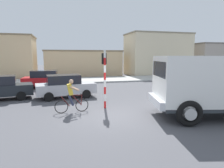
# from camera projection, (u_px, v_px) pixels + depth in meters

# --- Properties ---
(ground_plane) EXTENTS (120.00, 120.00, 0.00)m
(ground_plane) POSITION_uv_depth(u_px,v_px,m) (114.00, 115.00, 9.65)
(ground_plane) COLOR #4C4C51
(sidewalk_far) EXTENTS (80.00, 5.00, 0.16)m
(sidewalk_far) POSITION_uv_depth(u_px,v_px,m) (82.00, 80.00, 23.29)
(sidewalk_far) COLOR #ADADA8
(sidewalk_far) RESTS_ON ground
(truck_foreground) EXTENTS (5.84, 3.72, 2.90)m
(truck_foreground) POSITION_uv_depth(u_px,v_px,m) (213.00, 82.00, 9.20)
(truck_foreground) COLOR white
(truck_foreground) RESTS_ON ground
(cyclist) EXTENTS (1.73, 0.50, 1.72)m
(cyclist) POSITION_uv_depth(u_px,v_px,m) (71.00, 96.00, 10.06)
(cyclist) COLOR black
(cyclist) RESTS_ON ground
(traffic_light_pole) EXTENTS (0.24, 0.43, 3.20)m
(traffic_light_pole) POSITION_uv_depth(u_px,v_px,m) (105.00, 71.00, 10.83)
(traffic_light_pole) COLOR red
(traffic_light_pole) RESTS_ON ground
(car_red_near) EXTENTS (4.19, 2.28, 1.60)m
(car_red_near) POSITION_uv_depth(u_px,v_px,m) (65.00, 86.00, 13.77)
(car_red_near) COLOR #B7B7BC
(car_red_near) RESTS_ON ground
(car_white_mid) EXTENTS (4.11, 2.09, 1.60)m
(car_white_mid) POSITION_uv_depth(u_px,v_px,m) (46.00, 79.00, 17.99)
(car_white_mid) COLOR red
(car_white_mid) RESTS_ON ground
(building_mid_block) EXTENTS (11.24, 5.45, 3.75)m
(building_mid_block) POSITION_uv_depth(u_px,v_px,m) (83.00, 63.00, 30.04)
(building_mid_block) COLOR #D1B284
(building_mid_block) RESTS_ON ground
(building_corner_right) EXTENTS (9.71, 5.50, 6.42)m
(building_corner_right) POSITION_uv_depth(u_px,v_px,m) (157.00, 54.00, 31.29)
(building_corner_right) COLOR beige
(building_corner_right) RESTS_ON ground
(building_set_back) EXTENTS (10.32, 5.80, 5.04)m
(building_set_back) POSITION_uv_depth(u_px,v_px,m) (217.00, 58.00, 34.47)
(building_set_back) COLOR #9E9389
(building_set_back) RESTS_ON ground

